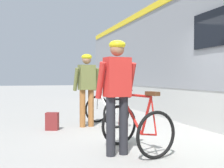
% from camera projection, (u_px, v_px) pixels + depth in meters
% --- Properties ---
extents(ground_plane, '(80.00, 80.00, 0.00)m').
position_uv_depth(ground_plane, '(167.00, 142.00, 5.30)').
color(ground_plane, '#A09E99').
extents(cyclist_near_in_red, '(0.64, 0.37, 1.76)m').
position_uv_depth(cyclist_near_in_red, '(117.00, 87.00, 4.38)').
color(cyclist_near_in_red, '#232328').
rests_on(cyclist_near_in_red, ground).
extents(cyclist_far_in_olive, '(0.65, 0.38, 1.76)m').
position_uv_depth(cyclist_far_in_olive, '(87.00, 83.00, 6.92)').
color(cyclist_far_in_olive, '#935B2D').
rests_on(cyclist_far_in_olive, ground).
extents(bicycle_near_red, '(0.94, 1.20, 0.99)m').
position_uv_depth(bicycle_near_red, '(136.00, 127.00, 4.61)').
color(bicycle_near_red, black).
rests_on(bicycle_near_red, ground).
extents(bicycle_far_white, '(0.92, 1.20, 0.99)m').
position_uv_depth(bicycle_far_white, '(106.00, 109.00, 7.16)').
color(bicycle_far_white, black).
rests_on(bicycle_far_white, ground).
extents(backpack_on_platform, '(0.33, 0.27, 0.40)m').
position_uv_depth(backpack_on_platform, '(52.00, 121.00, 6.49)').
color(backpack_on_platform, maroon).
rests_on(backpack_on_platform, ground).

